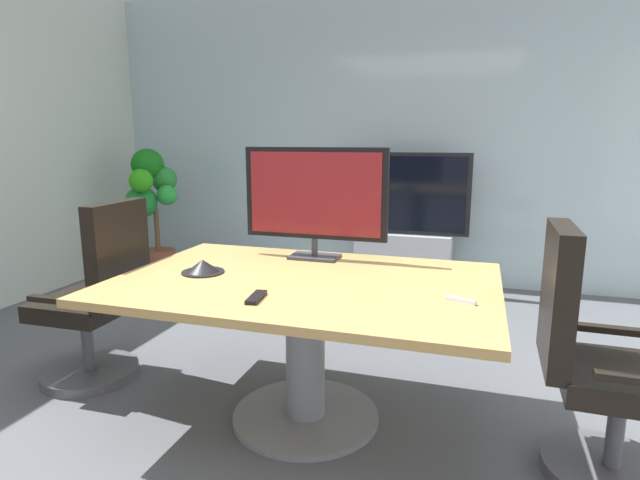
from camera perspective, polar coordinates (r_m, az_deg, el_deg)
The scene contains 11 objects.
ground_plane at distance 2.60m, azimuth -3.03°, elevation -22.21°, with size 7.27×7.27×0.00m, color #515459.
wall_back_glass_partition at distance 5.20m, azimuth 9.06°, elevation 11.50°, with size 6.27×0.10×2.92m, color #9EB2B7.
conference_table at distance 2.58m, azimuth -1.68°, elevation -8.44°, with size 1.86×1.25×0.75m.
office_chair_left at distance 3.30m, azimuth -23.68°, elevation -6.97°, with size 0.60×0.58×1.09m.
office_chair_right at distance 2.49m, azimuth 28.58°, elevation -13.34°, with size 0.60×0.57×1.09m.
tv_monitor at distance 2.90m, azimuth -0.57°, elevation 4.91°, with size 0.84×0.18×0.64m.
wall_display_unit at distance 4.93m, azimuth 9.35°, elevation -0.44°, with size 1.20×0.36×1.31m.
potted_plant at distance 5.47m, azimuth -18.37°, elevation 3.97°, with size 0.53×0.63×1.34m.
conference_phone at distance 2.70m, azimuth -13.03°, elevation -2.97°, with size 0.22×0.22×0.07m.
remote_control at distance 2.23m, azimuth -7.18°, elevation -6.40°, with size 0.05×0.17×0.02m, color black.
whiteboard_marker at distance 2.25m, azimuth 15.53°, elevation -6.56°, with size 0.13×0.02×0.02m, color silver.
Camera 1 is at (0.77, -2.03, 1.44)m, focal length 28.49 mm.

